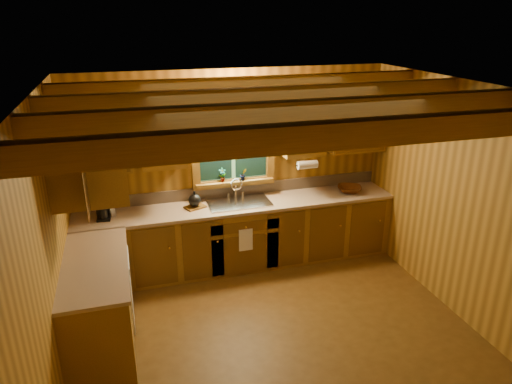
{
  "coord_description": "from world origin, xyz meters",
  "views": [
    {
      "loc": [
        -1.38,
        -3.92,
        3.23
      ],
      "look_at": [
        0.0,
        0.8,
        1.35
      ],
      "focal_mm": 32.78,
      "sensor_mm": 36.0,
      "label": 1
    }
  ],
  "objects_px": {
    "coffee_maker": "(103,208)",
    "wicker_basket": "(349,189)",
    "cutting_board": "(195,207)",
    "sink": "(239,206)"
  },
  "relations": [
    {
      "from": "sink",
      "to": "wicker_basket",
      "type": "height_order",
      "value": "sink"
    },
    {
      "from": "coffee_maker",
      "to": "cutting_board",
      "type": "relative_size",
      "value": 1.14
    },
    {
      "from": "sink",
      "to": "coffee_maker",
      "type": "bearing_deg",
      "value": -179.64
    },
    {
      "from": "wicker_basket",
      "to": "sink",
      "type": "bearing_deg",
      "value": 178.72
    },
    {
      "from": "cutting_board",
      "to": "coffee_maker",
      "type": "bearing_deg",
      "value": 157.96
    },
    {
      "from": "cutting_board",
      "to": "wicker_basket",
      "type": "distance_m",
      "value": 2.17
    },
    {
      "from": "sink",
      "to": "coffee_maker",
      "type": "distance_m",
      "value": 1.71
    },
    {
      "from": "coffee_maker",
      "to": "wicker_basket",
      "type": "xyz_separation_m",
      "value": [
        3.29,
        -0.02,
        -0.1
      ]
    },
    {
      "from": "coffee_maker",
      "to": "wicker_basket",
      "type": "height_order",
      "value": "coffee_maker"
    },
    {
      "from": "coffee_maker",
      "to": "wicker_basket",
      "type": "bearing_deg",
      "value": 3.51
    }
  ]
}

